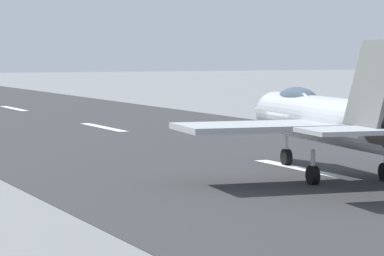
% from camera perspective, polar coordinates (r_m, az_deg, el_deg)
% --- Properties ---
extents(ground_plane, '(400.00, 400.00, 0.00)m').
position_cam_1_polar(ground_plane, '(43.79, 6.11, -2.35)').
color(ground_plane, slate).
extents(runway_strip, '(240.00, 26.00, 0.02)m').
position_cam_1_polar(runway_strip, '(43.77, 6.12, -2.34)').
color(runway_strip, '#313233').
rests_on(runway_strip, ground).
extents(fighter_jet, '(16.36, 13.77, 5.64)m').
position_cam_1_polar(fighter_jet, '(40.41, 8.12, 0.54)').
color(fighter_jet, '#A6ABB1').
rests_on(fighter_jet, ground).
extents(crew_person, '(0.70, 0.36, 1.64)m').
position_cam_1_polar(crew_person, '(58.81, 9.78, 0.16)').
color(crew_person, '#1E2338').
rests_on(crew_person, ground).
extents(marker_cone_far, '(0.44, 0.44, 0.55)m').
position_cam_1_polar(marker_cone_far, '(65.52, 6.80, 0.16)').
color(marker_cone_far, orange).
rests_on(marker_cone_far, ground).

